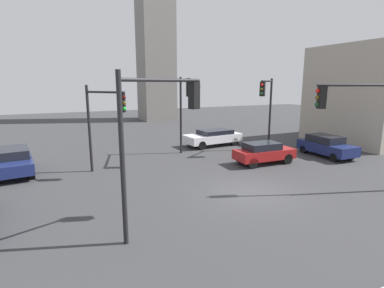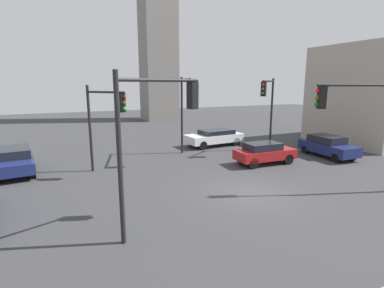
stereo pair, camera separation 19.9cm
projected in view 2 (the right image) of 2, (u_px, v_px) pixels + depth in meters
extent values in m
plane|color=#38383A|center=(248.00, 192.00, 14.27)|extent=(94.50, 94.50, 0.00)
cylinder|color=black|center=(271.00, 115.00, 22.93)|extent=(0.16, 0.16, 5.53)
cylinder|color=black|center=(268.00, 81.00, 21.35)|extent=(2.16, 1.53, 0.12)
cube|color=black|center=(264.00, 89.00, 20.60)|extent=(0.44, 0.44, 1.00)
sphere|color=red|center=(263.00, 85.00, 20.38)|extent=(0.20, 0.20, 0.20)
sphere|color=#594714|center=(263.00, 89.00, 20.44)|extent=(0.20, 0.20, 0.20)
sphere|color=#14471E|center=(263.00, 94.00, 20.50)|extent=(0.20, 0.20, 0.20)
cylinder|color=black|center=(364.00, 85.00, 13.27)|extent=(4.08, 1.71, 0.12)
cube|color=black|center=(322.00, 98.00, 13.28)|extent=(0.42, 0.42, 1.00)
sphere|color=red|center=(318.00, 91.00, 13.20)|extent=(0.20, 0.20, 0.20)
sphere|color=#594714|center=(317.00, 98.00, 13.26)|extent=(0.20, 0.20, 0.20)
sphere|color=#14471E|center=(317.00, 104.00, 13.33)|extent=(0.20, 0.20, 0.20)
cylinder|color=black|center=(182.00, 116.00, 21.85)|extent=(0.16, 0.16, 5.61)
cylinder|color=black|center=(185.00, 79.00, 19.53)|extent=(1.09, 3.64, 0.12)
cube|color=black|center=(189.00, 88.00, 18.07)|extent=(0.39, 0.39, 1.00)
sphere|color=red|center=(190.00, 83.00, 17.82)|extent=(0.20, 0.20, 0.20)
sphere|color=#594714|center=(190.00, 88.00, 17.88)|extent=(0.20, 0.20, 0.20)
sphere|color=#14471E|center=(190.00, 93.00, 17.94)|extent=(0.20, 0.20, 0.20)
cylinder|color=black|center=(120.00, 161.00, 9.20)|extent=(0.16, 0.16, 5.55)
cylinder|color=black|center=(161.00, 80.00, 9.90)|extent=(3.29, 1.31, 0.12)
cube|color=black|center=(193.00, 96.00, 11.04)|extent=(0.41, 0.41, 1.00)
sphere|color=#4C0F0C|center=(196.00, 87.00, 11.12)|extent=(0.20, 0.20, 0.20)
sphere|color=#594714|center=(196.00, 95.00, 11.18)|extent=(0.20, 0.20, 0.20)
sphere|color=green|center=(196.00, 103.00, 11.24)|extent=(0.20, 0.20, 0.20)
cylinder|color=black|center=(90.00, 129.00, 17.27)|extent=(0.16, 0.16, 5.07)
cylinder|color=black|center=(105.00, 92.00, 16.19)|extent=(1.73, 2.30, 0.12)
cube|color=black|center=(122.00, 103.00, 15.77)|extent=(0.45, 0.45, 1.00)
sphere|color=#4C0F0C|center=(124.00, 97.00, 15.61)|extent=(0.20, 0.20, 0.20)
sphere|color=#594714|center=(124.00, 103.00, 15.67)|extent=(0.20, 0.20, 0.20)
sphere|color=green|center=(125.00, 109.00, 15.73)|extent=(0.20, 0.20, 0.20)
cube|color=navy|center=(328.00, 148.00, 21.11)|extent=(1.96, 4.17, 0.69)
cube|color=black|center=(327.00, 139.00, 21.18)|extent=(1.67, 2.36, 0.55)
cylinder|color=black|center=(352.00, 156.00, 20.19)|extent=(0.35, 0.61, 0.60)
cylinder|color=black|center=(336.00, 158.00, 19.64)|extent=(0.35, 0.61, 0.60)
cylinder|color=black|center=(320.00, 148.00, 22.71)|extent=(0.35, 0.61, 0.60)
cylinder|color=black|center=(306.00, 150.00, 22.17)|extent=(0.35, 0.61, 0.60)
cube|color=navy|center=(15.00, 162.00, 17.16)|extent=(2.37, 4.64, 0.63)
cube|color=black|center=(13.00, 152.00, 17.24)|extent=(1.93, 2.67, 0.54)
cylinder|color=black|center=(32.00, 172.00, 16.34)|extent=(0.42, 0.73, 0.70)
cylinder|color=black|center=(29.00, 160.00, 18.89)|extent=(0.42, 0.73, 0.70)
cylinder|color=black|center=(0.00, 163.00, 18.10)|extent=(0.42, 0.73, 0.70)
cube|color=silver|center=(214.00, 138.00, 24.86)|extent=(4.92, 2.36, 0.64)
cube|color=black|center=(216.00, 132.00, 24.87)|extent=(2.80, 1.97, 0.40)
cylinder|color=black|center=(202.00, 145.00, 23.43)|extent=(0.72, 0.41, 0.69)
cylinder|color=black|center=(192.00, 142.00, 24.86)|extent=(0.72, 0.41, 0.69)
cylinder|color=black|center=(235.00, 142.00, 24.98)|extent=(0.72, 0.41, 0.69)
cylinder|color=black|center=(224.00, 138.00, 26.41)|extent=(0.72, 0.41, 0.69)
cube|color=maroon|center=(265.00, 154.00, 19.22)|extent=(4.00, 1.78, 0.62)
cube|color=black|center=(263.00, 147.00, 19.05)|extent=(2.26, 1.51, 0.48)
cylinder|color=black|center=(275.00, 155.00, 20.38)|extent=(0.70, 0.32, 0.69)
cylinder|color=black|center=(288.00, 159.00, 19.19)|extent=(0.70, 0.32, 0.69)
cylinder|color=black|center=(242.00, 158.00, 19.38)|extent=(0.70, 0.32, 0.69)
cylinder|color=black|center=(253.00, 163.00, 18.19)|extent=(0.70, 0.32, 0.69)
cube|color=gray|center=(158.00, 21.00, 40.60)|extent=(4.49, 4.49, 27.02)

